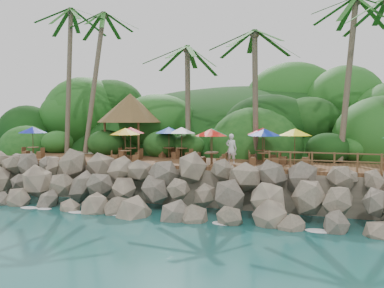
% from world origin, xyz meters
% --- Properties ---
extents(ground, '(140.00, 140.00, 0.00)m').
position_xyz_m(ground, '(0.00, 0.00, 0.00)').
color(ground, '#19514F').
rests_on(ground, ground).
extents(land_base, '(32.00, 25.20, 2.10)m').
position_xyz_m(land_base, '(0.00, 16.00, 1.05)').
color(land_base, gray).
rests_on(land_base, ground).
extents(jungle_hill, '(44.80, 28.00, 15.40)m').
position_xyz_m(jungle_hill, '(0.00, 23.50, 0.00)').
color(jungle_hill, '#143811').
rests_on(jungle_hill, ground).
extents(seawall, '(29.00, 4.00, 2.30)m').
position_xyz_m(seawall, '(0.00, 2.00, 1.15)').
color(seawall, gray).
rests_on(seawall, ground).
extents(terrace, '(26.00, 5.00, 0.20)m').
position_xyz_m(terrace, '(0.00, 6.00, 2.20)').
color(terrace, brown).
rests_on(terrace, land_base).
extents(jungle_foliage, '(44.00, 16.00, 12.00)m').
position_xyz_m(jungle_foliage, '(0.00, 15.00, 0.00)').
color(jungle_foliage, '#143811').
rests_on(jungle_foliage, ground).
extents(foam_line, '(25.20, 0.80, 0.06)m').
position_xyz_m(foam_line, '(0.00, 0.30, 0.03)').
color(foam_line, white).
rests_on(foam_line, ground).
extents(palms, '(28.54, 6.63, 12.47)m').
position_xyz_m(palms, '(0.42, 8.86, 11.95)').
color(palms, brown).
rests_on(palms, ground).
extents(palapa, '(5.00, 5.00, 4.60)m').
position_xyz_m(palapa, '(-6.34, 9.77, 5.79)').
color(palapa, brown).
rests_on(palapa, ground).
extents(dining_clusters, '(25.07, 5.16, 2.12)m').
position_xyz_m(dining_clusters, '(0.63, 5.90, 4.06)').
color(dining_clusters, brown).
rests_on(dining_clusters, terrace).
extents(railing, '(8.30, 0.10, 1.00)m').
position_xyz_m(railing, '(9.10, 3.65, 2.91)').
color(railing, brown).
rests_on(railing, terrace).
extents(waiter, '(0.69, 0.47, 1.82)m').
position_xyz_m(waiter, '(2.71, 5.33, 3.21)').
color(waiter, white).
rests_on(waiter, terrace).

